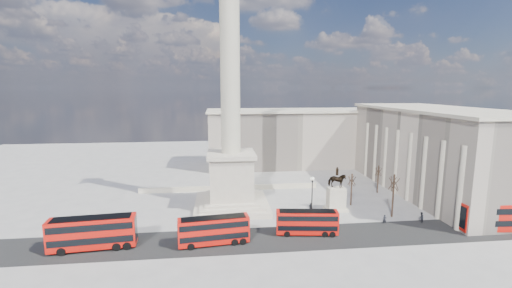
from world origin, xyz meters
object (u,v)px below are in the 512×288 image
at_px(victorian_lamp, 312,193).
at_px(pedestrian_crossing, 311,208).
at_px(equestrian_statue, 336,195).
at_px(pedestrian_walking, 385,220).
at_px(red_bus_b, 214,230).
at_px(red_bus_c, 307,222).
at_px(nelsons_column, 231,141).
at_px(pedestrian_standing, 421,217).
at_px(red_bus_a, 93,233).
at_px(red_bus_d, 498,216).

distance_m(victorian_lamp, pedestrian_crossing, 3.73).
xyz_separation_m(equestrian_statue, pedestrian_walking, (5.91, -7.48, -2.07)).
bearing_deg(pedestrian_walking, victorian_lamp, 168.23).
height_order(red_bus_b, pedestrian_crossing, red_bus_b).
distance_m(red_bus_c, victorian_lamp, 8.53).
height_order(nelsons_column, victorian_lamp, nelsons_column).
height_order(equestrian_statue, pedestrian_walking, equestrian_statue).
bearing_deg(equestrian_statue, pedestrian_standing, -30.91).
xyz_separation_m(nelsons_column, pedestrian_crossing, (14.43, -4.65, -12.01)).
bearing_deg(pedestrian_walking, pedestrian_crossing, 161.18).
relative_size(nelsons_column, red_bus_c, 5.08).
bearing_deg(red_bus_b, pedestrian_crossing, 25.67).
xyz_separation_m(red_bus_c, pedestrian_crossing, (3.13, 9.34, -1.13)).
bearing_deg(pedestrian_crossing, red_bus_c, 141.90).
relative_size(red_bus_c, pedestrian_standing, 5.23).
xyz_separation_m(nelsons_column, red_bus_a, (-20.31, -15.44, -10.42)).
xyz_separation_m(red_bus_a, victorian_lamp, (34.48, 9.16, 1.76)).
bearing_deg(pedestrian_walking, red_bus_b, -158.22).
relative_size(red_bus_d, pedestrian_standing, 6.49).
bearing_deg(red_bus_c, victorian_lamp, 77.08).
relative_size(nelsons_column, pedestrian_crossing, 27.38).
xyz_separation_m(victorian_lamp, pedestrian_crossing, (0.26, 1.63, -3.35)).
relative_size(pedestrian_walking, pedestrian_crossing, 0.92).
relative_size(equestrian_statue, pedestrian_crossing, 4.59).
xyz_separation_m(red_bus_a, pedestrian_crossing, (34.75, 10.79, -1.59)).
xyz_separation_m(red_bus_b, pedestrian_standing, (35.17, 4.34, -1.26)).
distance_m(red_bus_c, equestrian_statue, 12.94).
height_order(victorian_lamp, pedestrian_standing, victorian_lamp).
bearing_deg(victorian_lamp, pedestrian_walking, -24.92).
bearing_deg(pedestrian_standing, nelsons_column, -59.59).
bearing_deg(red_bus_b, nelsons_column, 71.88).
relative_size(pedestrian_standing, pedestrian_crossing, 1.03).
bearing_deg(victorian_lamp, nelsons_column, 156.10).
bearing_deg(red_bus_d, equestrian_statue, 155.13).
bearing_deg(equestrian_statue, nelsons_column, 168.34).
relative_size(red_bus_c, pedestrian_walking, 5.85).
distance_m(victorian_lamp, pedestrian_standing, 18.86).
bearing_deg(pedestrian_standing, victorian_lamp, -56.14).
xyz_separation_m(red_bus_d, equestrian_statue, (-22.50, 12.17, 0.35)).
xyz_separation_m(pedestrian_walking, pedestrian_crossing, (-10.97, 6.85, 0.07)).
height_order(red_bus_a, pedestrian_crossing, red_bus_a).
bearing_deg(pedestrian_standing, red_bus_d, 115.06).
height_order(red_bus_a, pedestrian_standing, red_bus_a).
relative_size(red_bus_a, red_bus_d, 0.98).
xyz_separation_m(nelsons_column, equestrian_statue, (19.50, -4.02, -10.01)).
bearing_deg(victorian_lamp, red_bus_a, -165.12).
height_order(pedestrian_walking, pedestrian_standing, pedestrian_standing).
distance_m(red_bus_c, pedestrian_standing, 20.86).
bearing_deg(pedestrian_standing, red_bus_c, -32.93).
bearing_deg(equestrian_statue, red_bus_d, -28.41).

